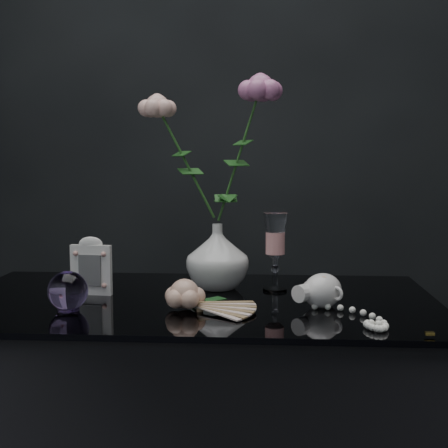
# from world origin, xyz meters

# --- Properties ---
(vase) EXTENTS (0.16, 0.16, 0.15)m
(vase) POSITION_xyz_m (0.04, 0.16, 0.84)
(vase) COLOR white
(vase) RESTS_ON table
(wine_glass) EXTENTS (0.07, 0.07, 0.18)m
(wine_glass) POSITION_xyz_m (0.18, 0.14, 0.85)
(wine_glass) COLOR white
(wine_glass) RESTS_ON table
(picture_frame) EXTENTS (0.10, 0.09, 0.13)m
(picture_frame) POSITION_xyz_m (-0.23, 0.07, 0.83)
(picture_frame) COLOR silver
(picture_frame) RESTS_ON table
(paperweight) EXTENTS (0.10, 0.10, 0.08)m
(paperweight) POSITION_xyz_m (-0.24, -0.07, 0.80)
(paperweight) COLOR #9E7BC8
(paperweight) RESTS_ON table
(paper_fan) EXTENTS (0.27, 0.24, 0.02)m
(paper_fan) POSITION_xyz_m (0.02, -0.06, 0.77)
(paper_fan) COLOR beige
(paper_fan) RESTS_ON table
(loose_rose) EXTENTS (0.18, 0.21, 0.06)m
(loose_rose) POSITION_xyz_m (-0.01, -0.05, 0.79)
(loose_rose) COLOR #DBA88D
(loose_rose) RESTS_ON table
(pearl_jar) EXTENTS (0.36, 0.36, 0.07)m
(pearl_jar) POSITION_xyz_m (0.27, -0.01, 0.80)
(pearl_jar) COLOR white
(pearl_jar) RESTS_ON table
(roses) EXTENTS (0.31, 0.11, 0.40)m
(roses) POSITION_xyz_m (0.04, 0.16, 1.10)
(roses) COLOR #FFB9A8
(roses) RESTS_ON vase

